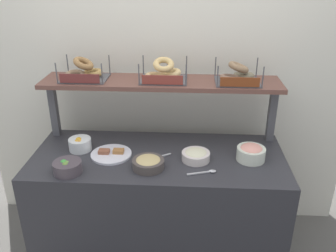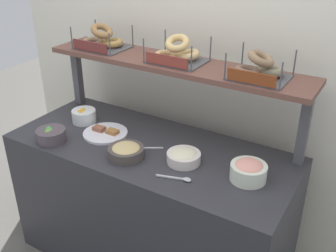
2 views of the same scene
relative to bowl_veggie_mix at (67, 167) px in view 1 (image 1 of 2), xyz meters
name	(u,v)px [view 1 (image 1 of 2)]	position (x,y,z in m)	size (l,w,h in m)	color
back_wall	(164,79)	(0.53, 0.79, 0.31)	(2.86, 0.06, 2.40)	silver
deli_counter	(159,208)	(0.53, 0.24, -0.46)	(1.66, 0.70, 0.85)	#2D2D33
shelf_riser_left	(54,109)	(-0.24, 0.51, 0.16)	(0.05, 0.05, 0.40)	#4C4C51
shelf_riser_right	(272,114)	(1.30, 0.51, 0.16)	(0.05, 0.05, 0.40)	#4C4C51
upper_shelf	(161,82)	(0.53, 0.51, 0.38)	(1.62, 0.32, 0.03)	brown
bowl_veggie_mix	(67,167)	(0.00, 0.00, 0.00)	(0.17, 0.17, 0.08)	#4A4148
bowl_potato_salad	(196,155)	(0.77, 0.20, 0.00)	(0.18, 0.18, 0.07)	silver
bowl_fruit_salad	(80,144)	(-0.01, 0.29, 0.01)	(0.15, 0.15, 0.09)	white
bowl_hummus	(148,163)	(0.48, 0.08, 0.00)	(0.20, 0.20, 0.07)	#49413E
bowl_lox_spread	(251,152)	(1.12, 0.22, 0.01)	(0.18, 0.18, 0.11)	silver
serving_plate_white	(111,154)	(0.22, 0.22, -0.03)	(0.27, 0.27, 0.04)	white
serving_spoon_near_plate	(206,172)	(0.83, 0.04, -0.03)	(0.18, 0.07, 0.01)	#B7B7BC
serving_spoon_by_edge	(154,158)	(0.51, 0.19, -0.03)	(0.16, 0.11, 0.01)	#B7B7BC
bagel_basket_everything	(84,72)	(0.00, 0.51, 0.44)	(0.31, 0.25, 0.16)	#4C4C51
bagel_basket_plain	(163,73)	(0.54, 0.51, 0.44)	(0.31, 0.25, 0.16)	#4C4C51
bagel_basket_poppy	(238,75)	(1.04, 0.49, 0.44)	(0.30, 0.25, 0.15)	#4C4C51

